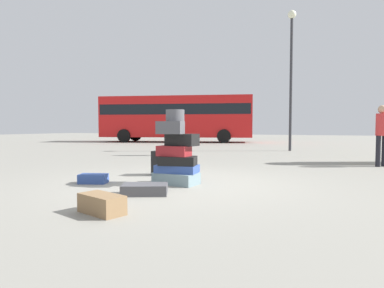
# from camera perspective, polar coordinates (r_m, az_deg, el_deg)

# --- Properties ---
(ground_plane) EXTENTS (80.00, 80.00, 0.00)m
(ground_plane) POSITION_cam_1_polar(r_m,az_deg,el_deg) (6.20, -1.71, -6.80)
(ground_plane) COLOR gray
(suitcase_tower) EXTENTS (0.84, 0.59, 1.37)m
(suitcase_tower) POSITION_cam_1_polar(r_m,az_deg,el_deg) (6.08, -2.70, -1.98)
(suitcase_tower) COLOR gray
(suitcase_tower) RESTS_ON ground
(suitcase_charcoal_foreground_far) EXTENTS (0.81, 0.67, 0.16)m
(suitcase_charcoal_foreground_far) POSITION_cam_1_polar(r_m,az_deg,el_deg) (5.25, -8.13, -7.71)
(suitcase_charcoal_foreground_far) COLOR #4C4C51
(suitcase_charcoal_foreground_far) RESTS_ON ground
(suitcase_navy_behind_tower) EXTENTS (0.57, 0.43, 0.17)m
(suitcase_navy_behind_tower) POSITION_cam_1_polar(r_m,az_deg,el_deg) (6.48, -16.62, -5.73)
(suitcase_navy_behind_tower) COLOR #334F99
(suitcase_navy_behind_tower) RESTS_ON ground
(suitcase_black_foreground_near) EXTENTS (0.27, 0.35, 0.53)m
(suitcase_black_foreground_near) POSITION_cam_1_polar(r_m,az_deg,el_deg) (7.30, -5.62, -3.24)
(suitcase_black_foreground_near) COLOR black
(suitcase_black_foreground_near) RESTS_ON ground
(suitcase_brown_white_trunk) EXTENTS (0.67, 0.47, 0.23)m
(suitcase_brown_white_trunk) POSITION_cam_1_polar(r_m,az_deg,el_deg) (4.23, -15.32, -9.91)
(suitcase_brown_white_trunk) COLOR olive
(suitcase_brown_white_trunk) RESTS_ON ground
(person_bearded_onlooker) EXTENTS (0.30, 0.30, 1.62)m
(person_bearded_onlooker) POSITION_cam_1_polar(r_m,az_deg,el_deg) (10.09, 29.85, 2.10)
(person_bearded_onlooker) COLOR black
(person_bearded_onlooker) RESTS_ON ground
(person_tourist_with_camera) EXTENTS (0.30, 0.30, 1.62)m
(person_tourist_with_camera) POSITION_cam_1_polar(r_m,az_deg,el_deg) (12.20, -3.51, 2.55)
(person_tourist_with_camera) COLOR #3F334C
(person_tourist_with_camera) RESTS_ON ground
(parked_bus) EXTENTS (10.75, 5.09, 3.15)m
(parked_bus) POSITION_cam_1_polar(r_m,az_deg,el_deg) (23.37, -2.70, 4.87)
(parked_bus) COLOR red
(parked_bus) RESTS_ON ground
(lamp_post) EXTENTS (0.36, 0.36, 6.09)m
(lamp_post) POSITION_cam_1_polar(r_m,az_deg,el_deg) (15.49, 16.71, 13.72)
(lamp_post) COLOR #333338
(lamp_post) RESTS_ON ground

